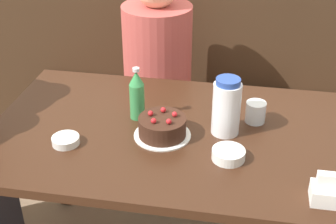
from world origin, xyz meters
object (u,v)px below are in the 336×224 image
object	(u,v)px
bench_seat	(192,133)
soju_bottle	(137,95)
bowl_soup_white	(228,154)
birthday_cake	(162,127)
water_pitcher	(226,107)
person_grey_tee	(158,84)
napkin_holder	(330,192)
bowl_rice_small	(66,140)
glass_water_tall	(256,112)

from	to	relation	value
bench_seat	soju_bottle	bearing A→B (deg)	-99.74
bench_seat	bowl_soup_white	distance (m)	1.15
birthday_cake	water_pitcher	distance (m)	0.25
bowl_soup_white	person_grey_tee	size ratio (longest dim) A/B	0.09
water_pitcher	person_grey_tee	world-z (taller)	person_grey_tee
napkin_holder	bowl_soup_white	distance (m)	0.36
soju_bottle	bowl_rice_small	size ratio (longest dim) A/B	2.15
soju_bottle	glass_water_tall	distance (m)	0.47
bench_seat	glass_water_tall	world-z (taller)	glass_water_tall
napkin_holder	glass_water_tall	distance (m)	0.49
bowl_soup_white	glass_water_tall	bearing A→B (deg)	72.32
soju_bottle	napkin_holder	xyz separation A→B (m)	(0.69, -0.39, -0.06)
birthday_cake	bowl_soup_white	size ratio (longest dim) A/B	1.85
soju_bottle	glass_water_tall	world-z (taller)	soju_bottle
soju_bottle	bench_seat	bearing A→B (deg)	80.26
napkin_holder	glass_water_tall	xyz separation A→B (m)	(-0.23, 0.44, 0.00)
bench_seat	birthday_cake	world-z (taller)	birthday_cake
water_pitcher	bowl_rice_small	xyz separation A→B (m)	(-0.56, -0.18, -0.09)
bench_seat	napkin_holder	size ratio (longest dim) A/B	17.30
bench_seat	water_pitcher	world-z (taller)	water_pitcher
soju_bottle	person_grey_tee	distance (m)	0.67
napkin_holder	bowl_rice_small	size ratio (longest dim) A/B	1.10
glass_water_tall	birthday_cake	bearing A→B (deg)	-153.81
person_grey_tee	bench_seat	bearing A→B (deg)	129.06
bench_seat	soju_bottle	world-z (taller)	soju_bottle
water_pitcher	person_grey_tee	bearing A→B (deg)	120.55
soju_bottle	napkin_holder	distance (m)	0.79
soju_bottle	person_grey_tee	xyz separation A→B (m)	(-0.04, 0.62, -0.27)
napkin_holder	person_grey_tee	distance (m)	1.26
bowl_soup_white	person_grey_tee	distance (m)	0.95
soju_bottle	birthday_cake	bearing A→B (deg)	-43.42
water_pitcher	napkin_holder	xyz separation A→B (m)	(0.34, -0.34, -0.07)
bowl_rice_small	person_grey_tee	bearing A→B (deg)	78.59
birthday_cake	soju_bottle	world-z (taller)	soju_bottle
glass_water_tall	bowl_soup_white	bearing A→B (deg)	-107.68
bench_seat	person_grey_tee	world-z (taller)	person_grey_tee
bowl_rice_small	glass_water_tall	size ratio (longest dim) A/B	1.20
bench_seat	soju_bottle	xyz separation A→B (m)	(-0.13, -0.76, 0.64)
bench_seat	bowl_soup_white	xyz separation A→B (m)	(0.24, -0.98, 0.56)
bowl_soup_white	bowl_rice_small	size ratio (longest dim) A/B	1.15
birthday_cake	person_grey_tee	size ratio (longest dim) A/B	0.17
birthday_cake	napkin_holder	bearing A→B (deg)	-25.64
glass_water_tall	water_pitcher	bearing A→B (deg)	-138.24
glass_water_tall	person_grey_tee	xyz separation A→B (m)	(-0.50, 0.57, -0.21)
bench_seat	bowl_rice_small	xyz separation A→B (m)	(-0.34, -0.99, 0.55)
bowl_soup_white	bowl_rice_small	world-z (taller)	bowl_soup_white
birthday_cake	person_grey_tee	world-z (taller)	person_grey_tee
napkin_holder	bowl_rice_small	world-z (taller)	napkin_holder
birthday_cake	bowl_rice_small	size ratio (longest dim) A/B	2.13
glass_water_tall	person_grey_tee	world-z (taller)	person_grey_tee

